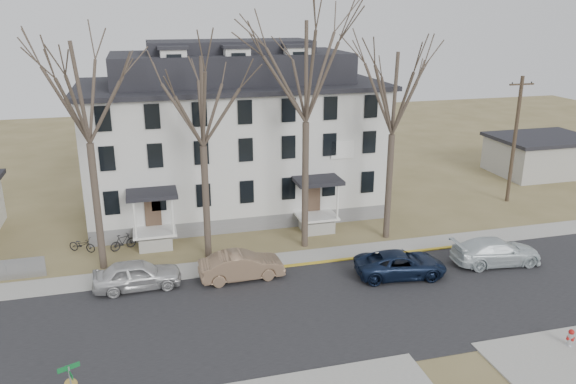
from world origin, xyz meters
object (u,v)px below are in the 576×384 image
object	(u,v)px
bicycle_right	(123,242)
utility_pole_far	(515,139)
car_white	(496,252)
car_tan	(242,266)
tree_mid_right	(395,88)
car_silver	(137,275)
fire_hydrant	(570,338)
bicycle_left	(82,245)
tree_center	(306,65)
tree_mid_left	(201,95)
tree_far_left	(83,85)
boarding_house	(233,137)
car_navy	(400,265)

from	to	relation	value
bicycle_right	utility_pole_far	bearing A→B (deg)	-110.84
car_white	car_tan	bearing A→B (deg)	87.85
tree_mid_right	car_silver	world-z (taller)	tree_mid_right
fire_hydrant	bicycle_left	bearing A→B (deg)	143.11
bicycle_left	bicycle_right	world-z (taller)	bicycle_right
tree_center	car_tan	bearing A→B (deg)	-143.24
tree_mid_left	car_silver	size ratio (longest dim) A/B	2.80
tree_far_left	tree_mid_left	world-z (taller)	tree_far_left
boarding_house	tree_far_left	bearing A→B (deg)	-137.82
boarding_house	bicycle_left	xyz separation A→B (m)	(-10.33, -5.63, -4.92)
car_silver	tree_far_left	bearing A→B (deg)	29.69
boarding_house	tree_mid_right	size ratio (longest dim) A/B	1.63
car_white	tree_center	bearing A→B (deg)	66.96
car_white	bicycle_right	bearing A→B (deg)	75.34
fire_hydrant	bicycle_right	bearing A→B (deg)	140.31
tree_far_left	car_navy	xyz separation A→B (m)	(15.90, -5.39, -9.65)
tree_mid_left	bicycle_right	bearing A→B (deg)	155.61
utility_pole_far	car_tan	world-z (taller)	utility_pole_far
fire_hydrant	boarding_house	bearing A→B (deg)	117.05
tree_mid_right	bicycle_left	world-z (taller)	tree_mid_right
tree_center	car_navy	world-z (taller)	tree_center
car_white	fire_hydrant	world-z (taller)	car_white
car_navy	boarding_house	bearing A→B (deg)	34.24
bicycle_left	car_silver	bearing A→B (deg)	-121.65
boarding_house	bicycle_right	distance (m)	11.03
boarding_house	tree_mid_right	distance (m)	12.51
tree_mid_left	car_white	distance (m)	18.99
bicycle_left	car_white	bearing A→B (deg)	-79.96
boarding_house	tree_center	world-z (taller)	tree_center
tree_far_left	car_navy	world-z (taller)	tree_far_left
tree_mid_left	tree_center	bearing A→B (deg)	0.00
boarding_house	car_white	distance (m)	19.27
tree_far_left	bicycle_left	distance (m)	10.29
tree_mid_left	car_white	size ratio (longest dim) A/B	2.47
tree_far_left	tree_center	size ratio (longest dim) A/B	0.93
boarding_house	tree_mid_right	bearing A→B (deg)	-43.81
tree_center	utility_pole_far	bearing A→B (deg)	13.50
tree_mid_right	fire_hydrant	bearing A→B (deg)	-79.21
bicycle_left	tree_mid_left	bearing A→B (deg)	-80.25
car_silver	car_tan	world-z (taller)	car_silver
utility_pole_far	car_navy	bearing A→B (deg)	-144.82
tree_mid_right	car_white	bearing A→B (deg)	-50.51
tree_mid_left	car_navy	world-z (taller)	tree_mid_left
tree_center	bicycle_right	bearing A→B (deg)	168.45
boarding_house	utility_pole_far	size ratio (longest dim) A/B	2.19
boarding_house	car_silver	world-z (taller)	boarding_house
tree_mid_left	fire_hydrant	size ratio (longest dim) A/B	14.88
car_silver	utility_pole_far	bearing A→B (deg)	-76.46
tree_mid_left	boarding_house	bearing A→B (deg)	69.80
tree_far_left	tree_mid_right	xyz separation A→B (m)	(17.50, 0.00, -0.74)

